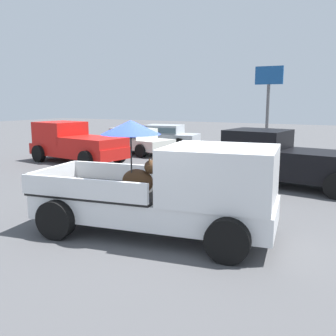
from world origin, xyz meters
The scene contains 7 objects.
ground_plane centered at (0.00, 0.00, 0.00)m, with size 80.00×80.00×0.00m, color #4C4C4F.
pickup_truck_main centered at (0.47, 0.06, 0.97)m, with size 5.27×2.84×2.39m.
pickup_truck_red centered at (1.56, 6.00, 0.87)m, with size 4.99×2.65×1.80m.
pickup_truck_far centered at (-7.90, 6.51, 0.87)m, with size 5.02×2.74×1.80m.
parked_sedan_near centered at (-7.13, 10.29, 0.74)m, with size 4.59×2.71×1.33m.
parked_sedan_far centered at (-7.09, 13.46, 0.74)m, with size 4.49×2.39×1.33m.
motel_sign centered at (-0.78, 13.08, 3.19)m, with size 1.40×0.16×4.48m.
Camera 1 is at (3.85, -6.68, 2.78)m, focal length 40.53 mm.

